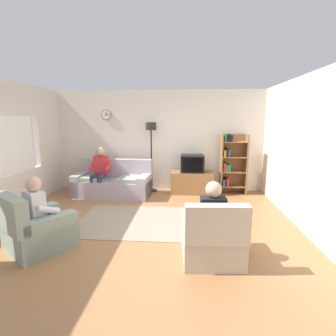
% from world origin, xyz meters
% --- Properties ---
extents(ground_plane, '(12.00, 12.00, 0.00)m').
position_xyz_m(ground_plane, '(0.00, 0.00, 0.00)').
color(ground_plane, '#9E6B42').
extents(back_wall_assembly, '(6.20, 0.17, 2.70)m').
position_xyz_m(back_wall_assembly, '(-0.00, 2.66, 1.35)').
color(back_wall_assembly, silver).
rests_on(back_wall_assembly, ground_plane).
extents(right_wall, '(0.12, 5.80, 2.70)m').
position_xyz_m(right_wall, '(2.86, 0.00, 1.35)').
color(right_wall, silver).
rests_on(right_wall, ground_plane).
extents(couch, '(1.96, 1.02, 0.90)m').
position_xyz_m(couch, '(-1.10, 1.86, 0.31)').
color(couch, '#A899A8').
rests_on(couch, ground_plane).
extents(tv_stand, '(1.10, 0.56, 0.57)m').
position_xyz_m(tv_stand, '(0.91, 2.25, 0.29)').
color(tv_stand, olive).
rests_on(tv_stand, ground_plane).
extents(tv, '(0.60, 0.49, 0.44)m').
position_xyz_m(tv, '(0.91, 2.23, 0.79)').
color(tv, black).
rests_on(tv, tv_stand).
extents(bookshelf, '(0.68, 0.36, 1.57)m').
position_xyz_m(bookshelf, '(1.93, 2.32, 0.81)').
color(bookshelf, olive).
rests_on(bookshelf, ground_plane).
extents(floor_lamp, '(0.28, 0.28, 1.85)m').
position_xyz_m(floor_lamp, '(-0.18, 2.35, 1.45)').
color(floor_lamp, black).
rests_on(floor_lamp, ground_plane).
extents(armchair_near_window, '(1.16, 1.18, 0.90)m').
position_xyz_m(armchair_near_window, '(-1.44, -1.02, 0.29)').
color(armchair_near_window, gray).
rests_on(armchair_near_window, ground_plane).
extents(armchair_near_bookshelf, '(0.86, 0.93, 0.90)m').
position_xyz_m(armchair_near_bookshelf, '(1.14, -1.12, 0.29)').
color(armchair_near_bookshelf, '#BCAD99').
rests_on(armchair_near_bookshelf, ground_plane).
extents(area_rug, '(2.20, 1.70, 0.01)m').
position_xyz_m(area_rug, '(-0.19, 0.17, 0.01)').
color(area_rug, gray).
rests_on(area_rug, ground_plane).
extents(person_on_couch, '(0.53, 0.56, 1.24)m').
position_xyz_m(person_on_couch, '(-1.40, 1.75, 0.70)').
color(person_on_couch, red).
rests_on(person_on_couch, ground_plane).
extents(person_in_left_armchair, '(0.62, 0.64, 1.12)m').
position_xyz_m(person_in_left_armchair, '(-1.39, -0.95, 0.60)').
color(person_in_left_armchair, silver).
rests_on(person_in_left_armchair, ground_plane).
extents(person_in_right_armchair, '(0.53, 0.56, 1.12)m').
position_xyz_m(person_in_right_armchair, '(1.14, -1.03, 0.60)').
color(person_in_right_armchair, black).
rests_on(person_in_right_armchair, ground_plane).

